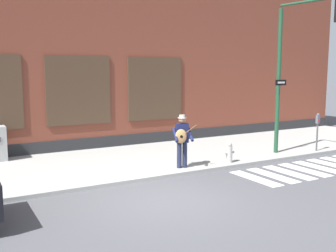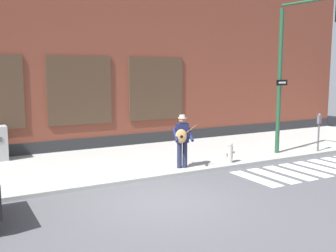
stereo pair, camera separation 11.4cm
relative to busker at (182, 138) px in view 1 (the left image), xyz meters
The scene contains 8 objects.
ground_plane 3.04m from the busker, 131.58° to the right, with size 160.00×160.00×0.00m, color #4C4C51.
sidewalk 2.90m from the busker, 134.15° to the left, with size 28.00×4.90×0.11m.
building_backdrop 7.14m from the busker, 106.51° to the left, with size 28.00×4.06×7.21m.
crosswalk 4.34m from the busker, 25.27° to the right, with size 5.20×1.90×0.01m.
busker is the anchor object (origin of this frame).
traffic_light 5.25m from the busker, ahead, with size 0.77×2.53×5.41m.
parking_meter 5.89m from the busker, ahead, with size 0.13×0.11×1.44m.
fire_hydrant 1.86m from the busker, ahead, with size 0.38×0.20×0.70m.
Camera 1 is at (-4.41, -8.10, 3.09)m, focal length 42.00 mm.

